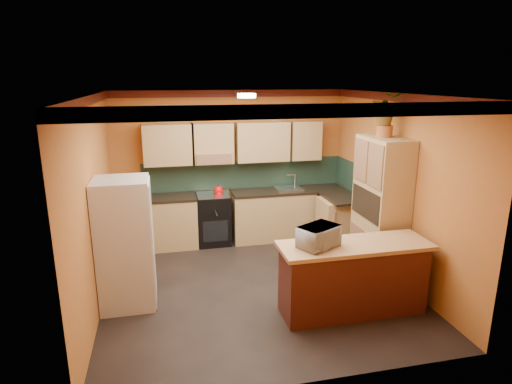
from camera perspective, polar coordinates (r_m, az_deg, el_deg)
room_shell at (r=5.96m, az=-0.41°, el=7.10°), size 4.24×4.24×2.72m
base_cabinets_back at (r=7.83m, az=-1.17°, el=-3.37°), size 3.65×0.60×0.88m
countertop_back at (r=7.70m, az=-1.19°, el=-0.11°), size 3.65×0.62×0.04m
stove at (r=7.73m, az=-5.72°, el=-3.57°), size 0.58×0.58×0.91m
kettle at (r=7.54m, az=-5.03°, el=0.29°), size 0.20×0.20×0.18m
sink at (r=7.87m, az=4.34°, el=0.45°), size 0.48×0.40×0.03m
base_cabinets_right at (r=7.65m, az=11.47°, el=-4.13°), size 0.60×0.80×0.88m
countertop_right at (r=7.51m, az=11.65°, el=-0.82°), size 0.62×0.80×0.04m
fridge at (r=5.77m, az=-17.07°, el=-6.59°), size 0.68×0.66×1.70m
pantry at (r=6.51m, az=16.23°, el=-2.20°), size 0.48×0.90×2.10m
fern_pot at (r=6.32m, az=16.76°, el=7.77°), size 0.22×0.22×0.16m
fern at (r=6.29m, az=16.97°, el=10.51°), size 0.51×0.49×0.45m
breakfast_bar at (r=5.64m, az=12.78°, el=-11.34°), size 1.80×0.55×0.88m
bar_top at (r=5.45m, az=13.06°, el=-6.95°), size 1.90×0.65×0.05m
microwave at (r=5.21m, az=8.36°, el=-5.89°), size 0.58×0.52×0.27m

